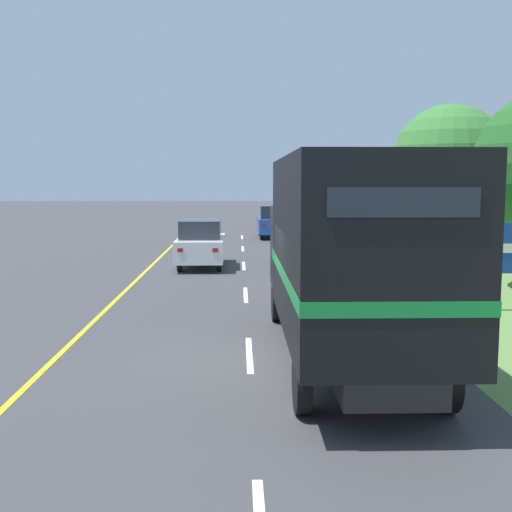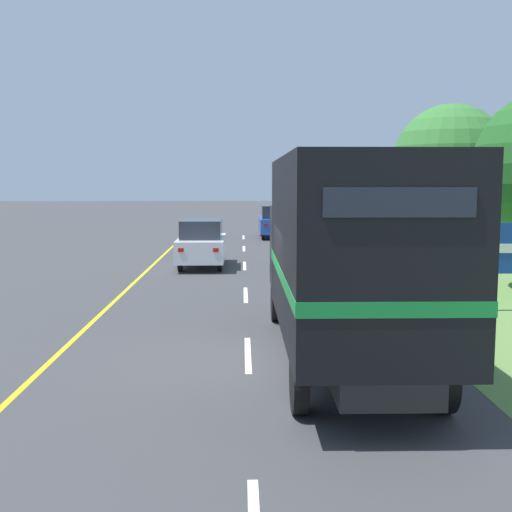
{
  "view_description": "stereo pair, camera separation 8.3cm",
  "coord_description": "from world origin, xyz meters",
  "px_view_note": "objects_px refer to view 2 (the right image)",
  "views": [
    {
      "loc": [
        -0.2,
        -11.73,
        3.35
      ],
      "look_at": [
        0.3,
        6.72,
        1.2
      ],
      "focal_mm": 45.0,
      "sensor_mm": 36.0,
      "label": 1
    },
    {
      "loc": [
        -0.12,
        -11.73,
        3.35
      ],
      "look_at": [
        0.3,
        6.72,
        1.2
      ],
      "focal_mm": 45.0,
      "sensor_mm": 36.0,
      "label": 2
    }
  ],
  "objects_px": {
    "highway_sign": "(504,249)",
    "roadside_tree_mid": "(450,161)",
    "lead_car_blue_ahead": "(275,221)",
    "lead_car_white": "(202,243)",
    "horse_trailer_truck": "(346,253)"
  },
  "relations": [
    {
      "from": "highway_sign",
      "to": "roadside_tree_mid",
      "type": "xyz_separation_m",
      "value": [
        1.42,
        8.91,
        2.51
      ]
    },
    {
      "from": "horse_trailer_truck",
      "to": "lead_car_white",
      "type": "xyz_separation_m",
      "value": [
        -3.44,
        13.71,
        -1.12
      ]
    },
    {
      "from": "lead_car_blue_ahead",
      "to": "highway_sign",
      "type": "height_order",
      "value": "highway_sign"
    },
    {
      "from": "lead_car_white",
      "to": "highway_sign",
      "type": "xyz_separation_m",
      "value": [
        8.3,
        -8.93,
        0.67
      ]
    },
    {
      "from": "horse_trailer_truck",
      "to": "lead_car_white",
      "type": "bearing_deg",
      "value": 104.08
    },
    {
      "from": "lead_car_white",
      "to": "horse_trailer_truck",
      "type": "bearing_deg",
      "value": -75.92
    },
    {
      "from": "horse_trailer_truck",
      "to": "highway_sign",
      "type": "relative_size",
      "value": 3.16
    },
    {
      "from": "horse_trailer_truck",
      "to": "lead_car_blue_ahead",
      "type": "xyz_separation_m",
      "value": [
        0.1,
        26.9,
        -1.1
      ]
    },
    {
      "from": "lead_car_white",
      "to": "roadside_tree_mid",
      "type": "xyz_separation_m",
      "value": [
        9.72,
        -0.02,
        3.18
      ]
    },
    {
      "from": "roadside_tree_mid",
      "to": "highway_sign",
      "type": "bearing_deg",
      "value": -99.06
    },
    {
      "from": "horse_trailer_truck",
      "to": "lead_car_white",
      "type": "distance_m",
      "value": 14.17
    },
    {
      "from": "lead_car_blue_ahead",
      "to": "roadside_tree_mid",
      "type": "height_order",
      "value": "roadside_tree_mid"
    },
    {
      "from": "highway_sign",
      "to": "lead_car_white",
      "type": "bearing_deg",
      "value": 132.91
    },
    {
      "from": "horse_trailer_truck",
      "to": "roadside_tree_mid",
      "type": "height_order",
      "value": "roadside_tree_mid"
    },
    {
      "from": "horse_trailer_truck",
      "to": "lead_car_blue_ahead",
      "type": "bearing_deg",
      "value": 89.78
    }
  ]
}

